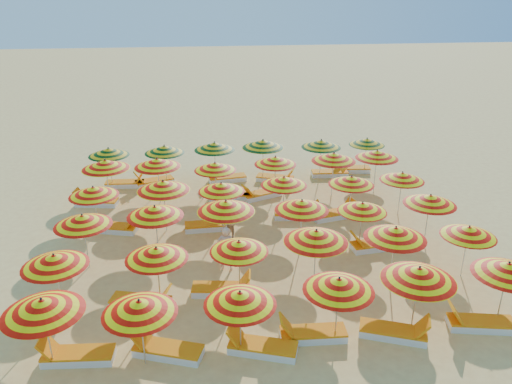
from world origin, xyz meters
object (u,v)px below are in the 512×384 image
Objects in this scene: umbrella_2 at (240,298)px; lounger_0 at (77,355)px; umbrella_31 at (164,149)px; beachgoer_b at (229,222)px; lounger_2 at (261,347)px; lounger_15 at (261,194)px; umbrella_27 at (275,161)px; umbrella_28 at (334,157)px; umbrella_30 at (109,152)px; umbrella_23 at (402,177)px; umbrella_4 at (419,274)px; umbrella_24 at (105,164)px; beachgoer_a at (226,248)px; umbrella_32 at (215,146)px; umbrella_33 at (263,144)px; umbrella_14 at (226,206)px; umbrella_29 at (377,154)px; lounger_19 at (276,178)px; umbrella_18 at (93,191)px; lounger_18 at (226,178)px; umbrella_12 at (83,220)px; umbrella_10 at (395,233)px; umbrella_3 at (339,285)px; lounger_20 at (331,173)px; umbrella_15 at (302,205)px; lounger_13 at (96,202)px; umbrella_35 at (367,142)px; lounger_17 at (154,182)px; lounger_5 at (479,323)px; umbrella_17 at (430,200)px; lounger_12 at (335,214)px; umbrella_0 at (42,307)px; lounger_8 at (374,245)px; lounger_16 at (126,183)px; umbrella_34 at (321,144)px; lounger_1 at (167,350)px; lounger_9 at (115,228)px; umbrella_8 at (239,246)px; umbrella_6 at (54,261)px; umbrella_20 at (221,187)px; umbrella_1 at (139,307)px; umbrella_5 at (508,269)px; umbrella_13 at (155,211)px; umbrella_25 at (157,163)px; umbrella_22 at (351,181)px; lounger_14 at (228,196)px; lounger_7 at (223,289)px; lounger_11 at (297,214)px; lounger_10 at (209,226)px; umbrella_26 at (215,167)px; lounger_6 at (142,302)px.

umbrella_2 is 4.26m from lounger_0.
umbrella_31 reaches higher than beachgoer_b.
lounger_2 and lounger_15 have the same top height.
umbrella_27 is 0.81× the size of umbrella_28.
umbrella_30 is at bearing 111.91° from umbrella_2.
beachgoer_b is (-6.82, -1.29, -0.90)m from umbrella_23.
umbrella_4 is 0.97× the size of umbrella_31.
umbrella_24 reaches higher than beachgoer_a.
umbrella_32 is 2.20m from umbrella_33.
umbrella_23 is (6.98, 2.33, -0.18)m from umbrella_14.
umbrella_29 is at bearing 76.27° from umbrella_4.
umbrella_18 is at bearing -128.20° from lounger_19.
lounger_18 is at bearing 86.19° from umbrella_14.
beachgoer_b is (-0.33, 6.03, 0.55)m from lounger_2.
umbrella_12 is 4.94m from beachgoer_b.
umbrella_10 is 1.36× the size of lounger_0.
umbrella_3 is 12.05m from lounger_20.
lounger_20 is at bearing 0.56° from umbrella_31.
umbrella_15 is 9.13m from lounger_13.
umbrella_35 is 10.16m from lounger_17.
lounger_5 is at bearing -80.57° from umbrella_28.
umbrella_17 is 1.24× the size of lounger_12.
umbrella_0 is at bearing -139.65° from umbrella_29.
umbrella_12 is 1.12× the size of lounger_8.
umbrella_17 is 1.16× the size of umbrella_32.
lounger_15 is (-4.59, 9.43, 0.00)m from lounger_5.
umbrella_4 is at bearing 1.27° from umbrella_0.
lounger_17 is (1.23, 0.07, 0.00)m from lounger_16.
umbrella_34 reaches higher than umbrella_15.
lounger_1 is 1.03× the size of lounger_20.
lounger_9 is 1.02× the size of lounger_18.
umbrella_8 is 6.46m from lounger_12.
umbrella_3 is 13.49m from umbrella_30.
umbrella_10 reaches higher than umbrella_6.
umbrella_20 is (-0.23, 4.50, 0.01)m from umbrella_8.
umbrella_5 is (9.33, 0.42, 0.05)m from umbrella_1.
umbrella_25 is at bearing 92.27° from umbrella_13.
umbrella_25 is (-7.37, 2.53, 0.15)m from umbrella_22.
lounger_14 is (2.70, 9.64, -1.49)m from umbrella_1.
lounger_7 is 5.80m from lounger_11.
lounger_17 is (-5.41, 6.77, -1.54)m from umbrella_15.
umbrella_28 is 7.43m from beachgoer_a.
umbrella_14 is (4.50, 4.90, 0.04)m from umbrella_0.
umbrella_31 reaches higher than lounger_10.
umbrella_26 is 4.81m from lounger_16.
umbrella_27 is 9.00m from lounger_6.
umbrella_22 is 2.10m from umbrella_23.
lounger_5 is (-0.60, -0.15, -1.53)m from umbrella_5.
umbrella_14 reaches higher than umbrella_5.
umbrella_10 is at bearing -140.49° from lounger_1.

